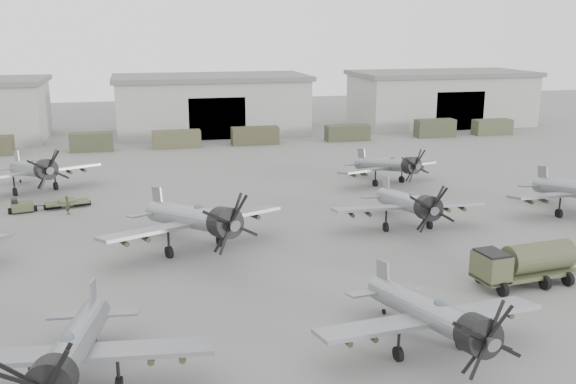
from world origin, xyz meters
The scene contains 18 objects.
ground centered at (0.00, 0.00, 0.00)m, with size 220.00×220.00×0.00m, color slate.
hangar_center centered at (0.00, 61.96, 4.37)m, with size 29.00×14.80×8.70m.
hangar_right centered at (38.00, 61.96, 4.37)m, with size 29.00×14.80×8.70m.
support_truck_2 centered at (-17.13, 50.00, 1.21)m, with size 5.38×2.20×2.42m, color #363B27.
support_truck_3 centered at (-6.19, 50.00, 1.15)m, with size 6.37×2.20×2.30m, color #46462E.
support_truck_4 centered at (4.49, 50.00, 1.20)m, with size 6.43×2.20×2.40m, color #3A3926.
support_truck_5 centered at (17.84, 50.00, 1.11)m, with size 6.23×2.20×2.21m, color #373A26.
support_truck_6 centered at (31.36, 50.00, 1.30)m, with size 5.82×2.20×2.60m, color #373D27.
support_truck_7 centered at (40.73, 50.00, 1.13)m, with size 5.82×2.20×2.27m, color #40452D.
aircraft_near_0 centered at (-14.58, -9.65, 2.22)m, with size 12.27×11.04×4.88m.
aircraft_near_1 centered at (2.09, -9.90, 2.14)m, with size 11.80×10.62×4.69m.
aircraft_mid_1 centered at (-7.65, 7.80, 2.50)m, with size 13.50×12.22×5.49m.
aircraft_mid_2 centered at (9.18, 9.01, 2.21)m, with size 12.16×10.94×4.87m.
aircraft_far_0 centered at (-21.17, 28.50, 2.33)m, with size 12.53×11.36×5.13m.
aircraft_far_1 centered at (13.57, 23.77, 2.04)m, with size 11.25×10.12×4.48m.
fuel_tanker centered at (11.67, -2.92, 1.51)m, with size 7.02×3.65×2.63m.
tug_trailer centered at (-20.00, 21.84, 0.49)m, with size 6.59×2.63×1.31m.
ground_crew centered at (-17.47, 20.12, 0.82)m, with size 0.60×0.39×1.64m, color #393725.
Camera 1 is at (-11.35, -35.93, 15.56)m, focal length 40.00 mm.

